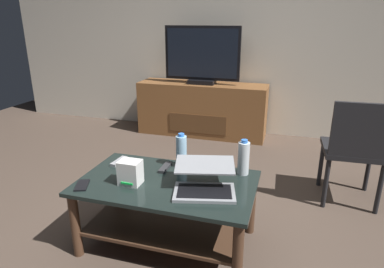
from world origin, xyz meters
TOP-DOWN VIEW (x-y plane):
  - ground_plane at (0.00, 0.00)m, footprint 7.68×7.68m
  - back_wall at (0.00, 2.54)m, footprint 6.40×0.12m
  - coffee_table at (-0.02, -0.01)m, footprint 1.10×0.65m
  - media_cabinet at (-0.40, 2.22)m, footprint 1.60×0.43m
  - television at (-0.40, 2.19)m, footprint 0.92×0.20m
  - dining_chair at (1.18, 0.89)m, footprint 0.46×0.46m
  - laptop at (0.23, -0.04)m, footprint 0.43×0.42m
  - router_box at (-0.22, -0.10)m, footprint 0.13×0.11m
  - water_bottle_near at (0.42, 0.24)m, footprint 0.07×0.07m
  - water_bottle_far at (-0.01, 0.24)m, footprint 0.07×0.07m
  - cell_phone at (-0.50, -0.21)m, footprint 0.12×0.16m
  - tv_remote at (-0.10, 0.17)m, footprint 0.05×0.16m
  - soundbar_remote at (-0.45, 0.17)m, footprint 0.06×0.16m

SIDE VIEW (x-z plane):
  - ground_plane at x=0.00m, z-range 0.00..0.00m
  - coffee_table at x=-0.02m, z-range 0.09..0.54m
  - media_cabinet at x=-0.40m, z-range 0.00..0.66m
  - cell_phone at x=-0.50m, z-range 0.45..0.46m
  - tv_remote at x=-0.10m, z-range 0.45..0.47m
  - soundbar_remote at x=-0.45m, z-range 0.45..0.47m
  - dining_chair at x=1.18m, z-range 0.06..0.92m
  - laptop at x=0.23m, z-range 0.44..0.59m
  - router_box at x=-0.22m, z-range 0.45..0.61m
  - water_bottle_near at x=0.42m, z-range 0.45..0.68m
  - water_bottle_far at x=-0.01m, z-range 0.45..0.69m
  - television at x=-0.40m, z-range 0.64..1.33m
  - back_wall at x=0.00m, z-range 0.00..2.80m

